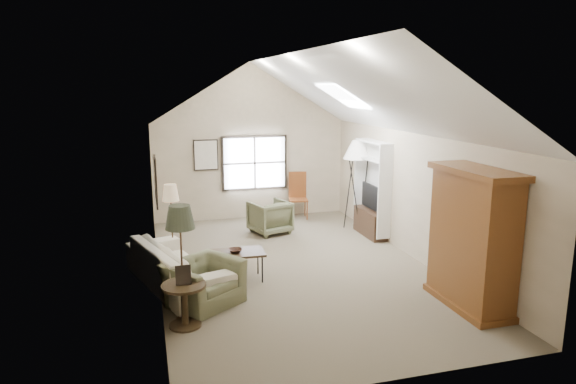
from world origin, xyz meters
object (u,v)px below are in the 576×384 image
object	(u,v)px
armchair_far	(270,217)
armoire	(473,239)
armchair_near	(203,283)
side_table	(185,305)
coffee_table	(235,266)
sofa	(177,265)
side_chair	(298,196)

from	to	relation	value
armchair_far	armoire	bearing A→B (deg)	95.09
armchair_near	side_table	size ratio (longest dim) A/B	1.68
armoire	coffee_table	size ratio (longest dim) A/B	2.13
armchair_far	side_table	bearing A→B (deg)	43.58
sofa	side_table	bearing A→B (deg)	161.56
armoire	sofa	bearing A→B (deg)	154.50
side_chair	armoire	bearing A→B (deg)	-70.66
armoire	sofa	size ratio (longest dim) A/B	0.86
armoire	armchair_far	world-z (taller)	armoire
armchair_near	sofa	bearing A→B (deg)	76.56
armchair_near	side_chair	world-z (taller)	side_chair
coffee_table	armchair_near	bearing A→B (deg)	-128.00
sofa	coffee_table	xyz separation A→B (m)	(1.02, -0.03, -0.11)
armoire	armchair_near	world-z (taller)	armoire
sofa	side_chair	xyz separation A→B (m)	(3.37, 3.86, 0.23)
armchair_near	armchair_far	bearing A→B (deg)	26.16
side_table	coffee_table	bearing A→B (deg)	57.03
sofa	side_table	size ratio (longest dim) A/B	3.99
armchair_far	side_table	xyz separation A→B (m)	(-2.32, -4.31, -0.06)
coffee_table	side_table	world-z (taller)	side_table
armchair_near	coffee_table	bearing A→B (deg)	16.83
sofa	side_chair	distance (m)	5.13
armchair_near	side_chair	xyz separation A→B (m)	(3.02, 4.74, 0.25)
armchair_far	side_table	size ratio (longest dim) A/B	1.32
armoire	coffee_table	xyz separation A→B (m)	(-3.36, 2.05, -0.84)
armchair_near	side_chair	bearing A→B (deg)	22.37
armoire	side_table	size ratio (longest dim) A/B	3.42
armoire	armchair_far	xyz separation A→B (m)	(-2.06, 4.80, -0.71)
coffee_table	armoire	bearing A→B (deg)	-31.41
armoire	armchair_near	bearing A→B (deg)	163.33
side_table	armoire	bearing A→B (deg)	-6.38
armchair_far	side_table	world-z (taller)	armchair_far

